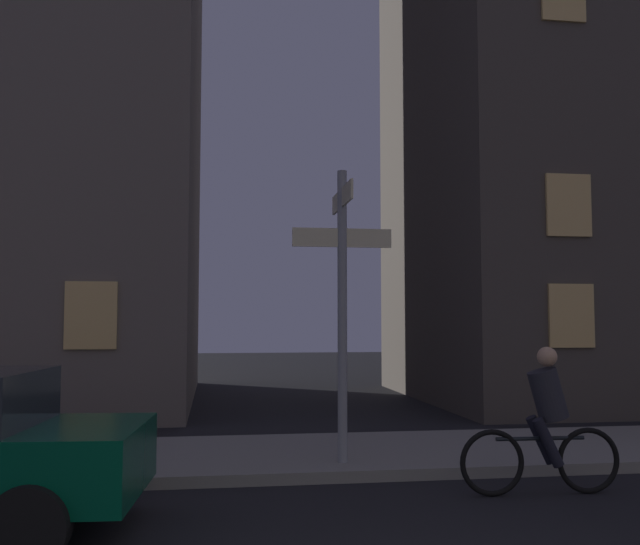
# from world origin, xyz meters

# --- Properties ---
(sidewalk_kerb) EXTENTS (40.00, 2.83, 0.14)m
(sidewalk_kerb) POSITION_xyz_m (0.00, 6.72, 0.07)
(sidewalk_kerb) COLOR gray
(sidewalk_kerb) RESTS_ON ground_plane
(signpost) EXTENTS (1.28, 1.33, 3.68)m
(signpost) POSITION_xyz_m (0.35, 5.84, 2.30)
(signpost) COLOR gray
(signpost) RESTS_ON sidewalk_kerb
(cyclist) EXTENTS (1.82, 0.34, 1.61)m
(cyclist) POSITION_xyz_m (2.35, 4.45, 0.75)
(cyclist) COLOR black
(cyclist) RESTS_ON ground_plane
(building_right_block) EXTENTS (10.51, 7.99, 13.51)m
(building_right_block) POSITION_xyz_m (8.90, 13.48, 6.75)
(building_right_block) COLOR #4C443D
(building_right_block) RESTS_ON ground_plane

